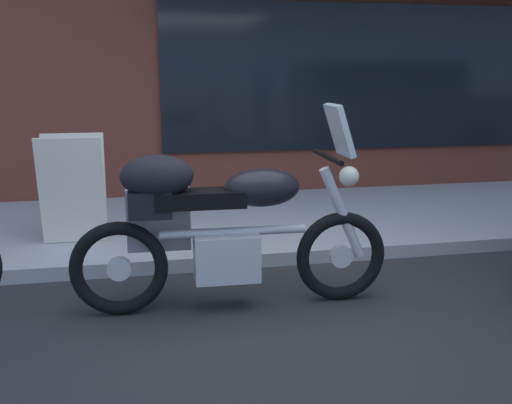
{
  "coord_description": "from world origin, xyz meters",
  "views": [
    {
      "loc": [
        -0.88,
        -3.44,
        1.6
      ],
      "look_at": [
        -0.08,
        0.46,
        0.7
      ],
      "focal_mm": 39.97,
      "sensor_mm": 36.0,
      "label": 1
    }
  ],
  "objects": [
    {
      "name": "touring_motorcycle",
      "position": [
        -0.4,
        0.3,
        0.61
      ],
      "size": [
        2.2,
        0.71,
        1.4
      ],
      "color": "black",
      "rests_on": "ground_plane"
    },
    {
      "name": "ground_plane",
      "position": [
        0.0,
        0.0,
        0.0
      ],
      "size": [
        80.0,
        80.0,
        0.0
      ],
      "primitive_type": "plane",
      "color": "#2B2B2B"
    },
    {
      "name": "sandwich_board_sign",
      "position": [
        -1.47,
        1.74,
        0.6
      ],
      "size": [
        0.55,
        0.42,
        0.95
      ],
      "color": "silver",
      "rests_on": "sidewalk_curb"
    }
  ]
}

